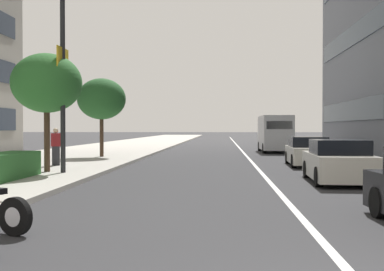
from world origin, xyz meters
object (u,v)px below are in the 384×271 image
(pedestrian_on_plaza, at_px, (56,147))
(car_approaching_light, at_px, (308,152))
(car_mid_block_traffic, at_px, (338,162))
(street_lamp_with_banners, at_px, (70,31))
(street_tree_mid_sidewalk, at_px, (47,83))
(street_tree_far_plaza, at_px, (102,99))
(delivery_van_ahead, at_px, (275,133))

(pedestrian_on_plaza, bearing_deg, car_approaching_light, 77.12)
(car_approaching_light, bearing_deg, car_mid_block_traffic, -179.85)
(street_lamp_with_banners, bearing_deg, street_tree_mid_sidewalk, 73.94)
(car_approaching_light, bearing_deg, street_tree_far_plaza, 71.77)
(delivery_van_ahead, distance_m, street_tree_mid_sidewalk, 21.10)
(pedestrian_on_plaza, bearing_deg, street_tree_mid_sidewalk, -11.65)
(street_lamp_with_banners, relative_size, street_tree_far_plaza, 2.00)
(street_tree_mid_sidewalk, bearing_deg, delivery_van_ahead, -29.94)
(street_tree_mid_sidewalk, relative_size, street_tree_far_plaza, 0.99)
(car_approaching_light, relative_size, street_tree_far_plaza, 0.95)
(car_mid_block_traffic, relative_size, street_tree_mid_sidewalk, 0.96)
(street_lamp_with_banners, xyz_separation_m, pedestrian_on_plaza, (3.31, 1.72, -4.40))
(street_tree_far_plaza, xyz_separation_m, pedestrian_on_plaza, (-6.53, 0.40, -2.47))
(street_tree_far_plaza, distance_m, pedestrian_on_plaza, 6.99)
(car_approaching_light, bearing_deg, pedestrian_on_plaza, 104.34)
(car_mid_block_traffic, height_order, street_tree_far_plaza, street_tree_far_plaza)
(car_approaching_light, relative_size, pedestrian_on_plaza, 2.59)
(car_approaching_light, bearing_deg, street_tree_mid_sidewalk, 119.38)
(car_mid_block_traffic, bearing_deg, delivery_van_ahead, 2.34)
(car_mid_block_traffic, xyz_separation_m, delivery_van_ahead, (19.82, -0.09, 0.76))
(car_mid_block_traffic, distance_m, delivery_van_ahead, 19.83)
(delivery_van_ahead, distance_m, street_lamp_with_banners, 21.15)
(car_approaching_light, bearing_deg, delivery_van_ahead, 2.98)
(car_mid_block_traffic, distance_m, street_tree_far_plaza, 15.72)
(delivery_van_ahead, relative_size, street_tree_mid_sidewalk, 1.21)
(street_tree_far_plaza, relative_size, pedestrian_on_plaza, 2.73)
(delivery_van_ahead, distance_m, street_tree_far_plaza, 13.98)
(car_approaching_light, height_order, delivery_van_ahead, delivery_van_ahead)
(car_mid_block_traffic, bearing_deg, street_tree_mid_sidewalk, 83.76)
(car_mid_block_traffic, xyz_separation_m, pedestrian_on_plaza, (4.64, 11.11, 0.31))
(street_lamp_with_banners, height_order, pedestrian_on_plaza, street_lamp_with_banners)
(street_lamp_with_banners, bearing_deg, car_mid_block_traffic, -98.06)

